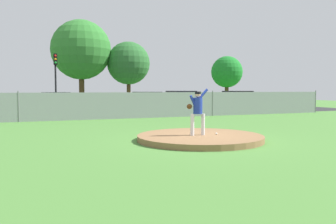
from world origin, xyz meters
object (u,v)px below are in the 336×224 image
Objects in this scene: parked_car_red at (237,101)px; parked_car_silver at (181,102)px; traffic_light_near at (56,72)px; parked_car_teal at (56,104)px; parked_car_burgundy at (147,103)px; traffic_cone_orange at (111,113)px; baseball at (216,134)px; pitcher_youth at (197,108)px.

parked_car_silver reaches higher than parked_car_red.
parked_car_silver is at bearing -24.88° from traffic_light_near.
parked_car_teal is 14.80m from parked_car_red.
traffic_light_near reaches higher than parked_car_red.
parked_car_burgundy is 0.89× the size of parked_car_red.
traffic_light_near is at bearing 155.12° from parked_car_silver.
traffic_cone_orange is 7.68m from traffic_light_near.
parked_car_teal is (-4.39, 14.93, 0.55)m from baseball.
traffic_cone_orange is (-0.44, 11.83, -0.88)m from pitcher_youth.
parked_car_red is 8.39× the size of traffic_cone_orange.
pitcher_youth is 2.98× the size of traffic_cone_orange.
traffic_cone_orange is at bearing -42.34° from parked_car_teal.
parked_car_silver is (-5.44, -0.39, 0.01)m from parked_car_red.
traffic_light_near is (-4.10, 18.42, 2.95)m from baseball.
pitcher_youth reaches higher than parked_car_burgundy.
parked_car_red is at bearing 52.50° from pitcher_youth.
parked_car_teal is (-3.70, 14.80, -0.36)m from pitcher_youth.
parked_car_teal is 9.38m from parked_car_silver.
parked_car_burgundy reaches higher than traffic_cone_orange.
pitcher_youth reaches higher than traffic_cone_orange.
parked_car_teal reaches higher than traffic_cone_orange.
baseball is 15.57m from parked_car_teal.
parked_car_silver is 0.89× the size of traffic_light_near.
traffic_cone_orange is (3.25, -2.96, -0.52)m from parked_car_teal.
pitcher_youth is 11.87m from traffic_cone_orange.
parked_car_burgundy is 7.90m from traffic_light_near.
parked_car_burgundy is at bearing 78.56° from pitcher_youth.
parked_car_silver is (5.66, 14.08, -0.33)m from pitcher_youth.
parked_car_burgundy is (2.86, 14.14, -0.37)m from pitcher_youth.
parked_car_teal is at bearing 104.03° from pitcher_youth.
parked_car_burgundy reaches higher than parked_car_teal.
pitcher_youth reaches higher than baseball.
pitcher_youth is 0.36× the size of parked_car_teal.
parked_car_burgundy is 2.80m from parked_car_silver.
traffic_cone_orange is (-11.54, -2.63, -0.54)m from parked_car_red.
pitcher_youth is 22.12× the size of baseball.
traffic_light_near is at bearing 146.54° from parked_car_burgundy.
parked_car_red is 1.11× the size of parked_car_silver.
parked_car_teal is 1.00× the size of parked_car_red.
pitcher_youth is at bearing -79.42° from traffic_light_near.
baseball is 0.02× the size of parked_car_teal.
baseball is at bearing -109.25° from parked_car_silver.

